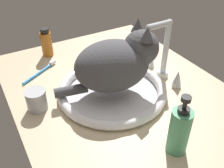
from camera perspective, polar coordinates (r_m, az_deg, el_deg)
name	(u,v)px	position (r cm, az deg, el deg)	size (l,w,h in cm)	color
countertop	(129,104)	(85.07, 3.83, -4.42)	(104.02, 69.65, 3.00)	#CCB793
sink_basin	(112,90)	(85.90, 0.00, -1.44)	(36.35, 36.35, 3.01)	white
faucet	(163,56)	(92.33, 11.33, 6.09)	(18.54, 11.29, 22.06)	silver
cat	(118,62)	(80.57, 1.44, 4.86)	(22.18, 34.48, 21.03)	#4C4C51
amber_bottle	(46,43)	(109.78, -14.37, 8.84)	(4.49, 4.49, 11.87)	#B2661E
soap_pump_bottle	(179,131)	(66.44, 14.75, -9.98)	(5.25, 5.25, 17.64)	#4C9E70
metal_jar	(36,100)	(82.12, -16.46, -3.43)	(6.40, 6.40, 6.66)	#B2B5BA
toothbrush	(41,72)	(100.48, -15.59, 2.69)	(9.75, 15.39, 1.70)	#338CD1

